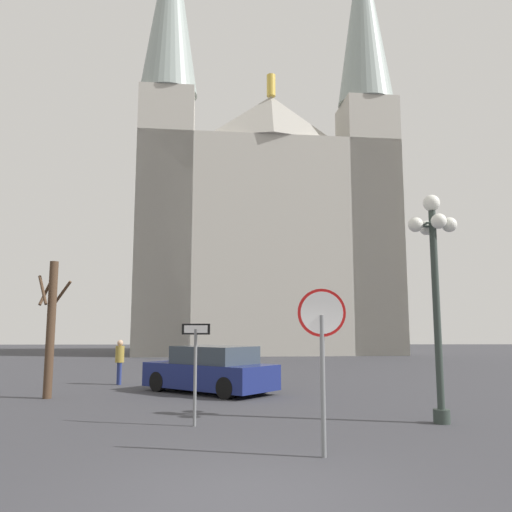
# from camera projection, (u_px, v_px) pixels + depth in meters

# --- Properties ---
(ground_plane) EXTENTS (120.00, 120.00, 0.00)m
(ground_plane) POSITION_uv_depth(u_px,v_px,m) (247.00, 499.00, 6.25)
(ground_plane) COLOR #38383D
(cathedral) EXTENTS (21.51, 12.10, 37.43)m
(cathedral) POSITION_uv_depth(u_px,v_px,m) (266.00, 213.00, 43.35)
(cathedral) COLOR #ADA89E
(cathedral) RESTS_ON ground
(stop_sign) EXTENTS (0.79, 0.17, 2.70)m
(stop_sign) POSITION_uv_depth(u_px,v_px,m) (322.00, 337.00, 8.52)
(stop_sign) COLOR slate
(stop_sign) RESTS_ON ground
(one_way_arrow_sign) EXTENTS (0.63, 0.26, 2.15)m
(one_way_arrow_sign) POSITION_uv_depth(u_px,v_px,m) (195.00, 360.00, 11.08)
(one_way_arrow_sign) COLOR slate
(one_way_arrow_sign) RESTS_ON ground
(street_lamp) EXTENTS (1.12, 1.12, 5.10)m
(street_lamp) POSITION_uv_depth(u_px,v_px,m) (435.00, 269.00, 11.68)
(street_lamp) COLOR #2D3833
(street_lamp) RESTS_ON ground
(bare_tree) EXTENTS (1.00, 1.01, 4.07)m
(bare_tree) POSITION_uv_depth(u_px,v_px,m) (51.00, 326.00, 15.49)
(bare_tree) COLOR #473323
(bare_tree) RESTS_ON ground
(parked_car_near_navy) EXTENTS (4.56, 4.22, 1.48)m
(parked_car_near_navy) POSITION_uv_depth(u_px,v_px,m) (210.00, 371.00, 16.66)
(parked_car_near_navy) COLOR navy
(parked_car_near_navy) RESTS_ON ground
(pedestrian_walking) EXTENTS (0.32, 0.32, 1.62)m
(pedestrian_walking) POSITION_uv_depth(u_px,v_px,m) (120.00, 358.00, 19.06)
(pedestrian_walking) COLOR navy
(pedestrian_walking) RESTS_ON ground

